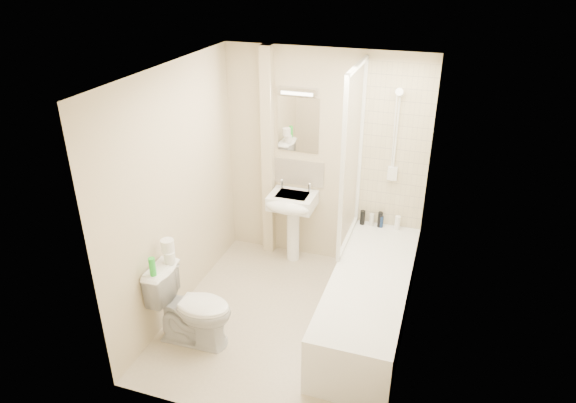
% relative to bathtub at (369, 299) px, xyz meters
% --- Properties ---
extents(floor, '(2.50, 2.50, 0.00)m').
position_rel_bathtub_xyz_m(floor, '(-0.75, -0.20, -0.29)').
color(floor, beige).
rests_on(floor, ground).
extents(wall_back, '(2.20, 0.02, 2.40)m').
position_rel_bathtub_xyz_m(wall_back, '(-0.75, 1.05, 0.91)').
color(wall_back, beige).
rests_on(wall_back, ground).
extents(wall_left, '(0.02, 2.50, 2.40)m').
position_rel_bathtub_xyz_m(wall_left, '(-1.85, -0.20, 0.91)').
color(wall_left, beige).
rests_on(wall_left, ground).
extents(wall_right, '(0.02, 2.50, 2.40)m').
position_rel_bathtub_xyz_m(wall_right, '(0.35, -0.20, 0.91)').
color(wall_right, beige).
rests_on(wall_right, ground).
extents(ceiling, '(2.20, 2.50, 0.02)m').
position_rel_bathtub_xyz_m(ceiling, '(-0.75, -0.20, 2.11)').
color(ceiling, white).
rests_on(ceiling, wall_back).
extents(tile_back, '(0.70, 0.01, 1.75)m').
position_rel_bathtub_xyz_m(tile_back, '(0.00, 1.04, 1.14)').
color(tile_back, beige).
rests_on(tile_back, wall_back).
extents(tile_right, '(0.01, 2.10, 1.75)m').
position_rel_bathtub_xyz_m(tile_right, '(0.34, 0.00, 1.14)').
color(tile_right, beige).
rests_on(tile_right, wall_right).
extents(pipe_boxing, '(0.12, 0.12, 2.40)m').
position_rel_bathtub_xyz_m(pipe_boxing, '(-1.37, 0.99, 0.91)').
color(pipe_boxing, beige).
rests_on(pipe_boxing, ground).
extents(splashback, '(0.60, 0.02, 0.30)m').
position_rel_bathtub_xyz_m(splashback, '(-1.04, 1.04, 0.74)').
color(splashback, beige).
rests_on(splashback, wall_back).
extents(mirror, '(0.46, 0.01, 0.60)m').
position_rel_bathtub_xyz_m(mirror, '(-1.04, 1.04, 1.29)').
color(mirror, white).
rests_on(mirror, wall_back).
extents(strip_light, '(0.42, 0.07, 0.07)m').
position_rel_bathtub_xyz_m(strip_light, '(-1.04, 1.02, 1.66)').
color(strip_light, silver).
rests_on(strip_light, wall_back).
extents(bathtub, '(0.70, 2.10, 0.55)m').
position_rel_bathtub_xyz_m(bathtub, '(0.00, 0.00, 0.00)').
color(bathtub, white).
rests_on(bathtub, ground).
extents(shower_screen, '(0.04, 0.92, 1.80)m').
position_rel_bathtub_xyz_m(shower_screen, '(-0.35, 0.60, 1.16)').
color(shower_screen, white).
rests_on(shower_screen, bathtub).
extents(shower_fixture, '(0.10, 0.16, 0.99)m').
position_rel_bathtub_xyz_m(shower_fixture, '(-0.00, 0.99, 1.26)').
color(shower_fixture, white).
rests_on(shower_fixture, wall_back).
extents(pedestal_sink, '(0.50, 0.47, 0.96)m').
position_rel_bathtub_xyz_m(pedestal_sink, '(-1.04, 0.81, 0.39)').
color(pedestal_sink, white).
rests_on(pedestal_sink, ground).
extents(bottle_black_a, '(0.05, 0.05, 0.16)m').
position_rel_bathtub_xyz_m(bottle_black_a, '(-0.27, 0.96, 0.34)').
color(bottle_black_a, black).
rests_on(bottle_black_a, bathtub).
extents(bottle_white_a, '(0.05, 0.05, 0.14)m').
position_rel_bathtub_xyz_m(bottle_white_a, '(-0.17, 0.96, 0.33)').
color(bottle_white_a, silver).
rests_on(bottle_white_a, bathtub).
extents(bottle_black_b, '(0.05, 0.05, 0.17)m').
position_rel_bathtub_xyz_m(bottle_black_b, '(-0.08, 0.96, 0.35)').
color(bottle_black_b, black).
rests_on(bottle_black_b, bathtub).
extents(bottle_blue, '(0.05, 0.05, 0.13)m').
position_rel_bathtub_xyz_m(bottle_blue, '(-0.07, 0.96, 0.33)').
color(bottle_blue, navy).
rests_on(bottle_blue, bathtub).
extents(bottle_white_b, '(0.06, 0.06, 0.16)m').
position_rel_bathtub_xyz_m(bottle_white_b, '(0.11, 0.96, 0.34)').
color(bottle_white_b, white).
rests_on(bottle_white_b, bathtub).
extents(toilet, '(0.45, 0.75, 0.75)m').
position_rel_bathtub_xyz_m(toilet, '(-1.47, -0.73, 0.08)').
color(toilet, white).
rests_on(toilet, ground).
extents(toilet_roll_lower, '(0.10, 0.10, 0.10)m').
position_rel_bathtub_xyz_m(toilet_roll_lower, '(-1.71, -0.64, 0.51)').
color(toilet_roll_lower, white).
rests_on(toilet_roll_lower, toilet).
extents(toilet_roll_upper, '(0.12, 0.12, 0.11)m').
position_rel_bathtub_xyz_m(toilet_roll_upper, '(-1.73, -0.62, 0.62)').
color(toilet_roll_upper, white).
rests_on(toilet_roll_upper, toilet_roll_lower).
extents(green_bottle, '(0.06, 0.06, 0.17)m').
position_rel_bathtub_xyz_m(green_bottle, '(-1.74, -0.87, 0.54)').
color(green_bottle, green).
rests_on(green_bottle, toilet).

